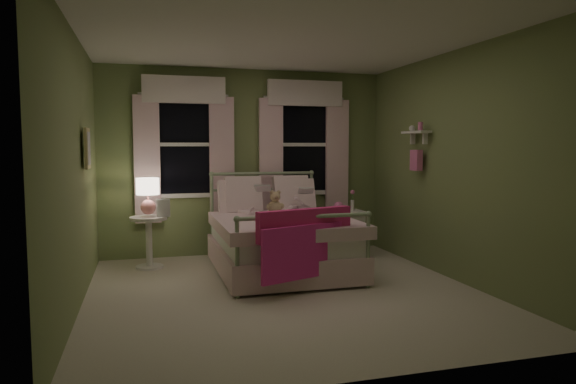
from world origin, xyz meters
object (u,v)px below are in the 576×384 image
object	(u,v)px
teddy_bear	(275,204)
child_left	(251,192)
bed	(280,240)
nightstand_right	(345,218)
child_right	(293,189)
nightstand_left	(149,235)
table_lamp	(148,192)

from	to	relation	value
teddy_bear	child_left	bearing A→B (deg)	150.50
bed	nightstand_right	xyz separation A→B (m)	(1.04, 0.45, 0.17)
child_left	child_right	world-z (taller)	child_right
child_left	nightstand_left	xyz separation A→B (m)	(-1.27, 0.16, -0.53)
bed	nightstand_left	size ratio (longest dim) A/B	3.13
bed	nightstand_right	bearing A→B (deg)	23.51
bed	table_lamp	world-z (taller)	bed
bed	nightstand_left	bearing A→B (deg)	159.51
teddy_bear	child_right	bearing A→B (deg)	29.50
child_right	teddy_bear	size ratio (longest dim) A/B	2.57
teddy_bear	nightstand_left	world-z (taller)	teddy_bear
table_lamp	teddy_bear	bearing A→B (deg)	-11.52
bed	table_lamp	bearing A→B (deg)	159.51
child_right	table_lamp	world-z (taller)	child_right
child_right	teddy_bear	bearing A→B (deg)	24.19
child_left	table_lamp	xyz separation A→B (m)	(-1.27, 0.16, 0.01)
nightstand_right	child_left	bearing A→B (deg)	-178.69
child_left	child_right	distance (m)	0.56
nightstand_left	child_left	bearing A→B (deg)	-7.06
teddy_bear	nightstand_right	world-z (taller)	teddy_bear
bed	child_right	xyz separation A→B (m)	(0.28, 0.42, 0.59)
nightstand_left	table_lamp	world-z (taller)	table_lamp
child_right	nightstand_left	size ratio (longest dim) A/B	1.23
bed	teddy_bear	bearing A→B (deg)	90.00
table_lamp	nightstand_right	xyz separation A→B (m)	(2.59, -0.13, -0.40)
child_left	table_lamp	bearing A→B (deg)	-32.53
nightstand_left	child_right	bearing A→B (deg)	-4.91
teddy_bear	nightstand_right	xyz separation A→B (m)	(1.04, 0.19, -0.24)
bed	teddy_bear	world-z (taller)	bed
bed	child_right	bearing A→B (deg)	56.40
table_lamp	nightstand_right	bearing A→B (deg)	-2.81
child_right	nightstand_right	distance (m)	0.87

